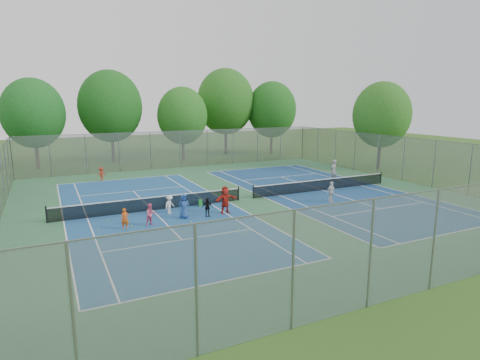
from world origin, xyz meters
The scene contains 38 objects.
ground centered at (0.00, 0.00, 0.00)m, with size 120.00×120.00×0.00m, color #2F561A.
court_pad centered at (0.00, 0.00, 0.01)m, with size 32.00×32.00×0.01m, color #30663F.
court_left centered at (-7.00, 0.00, 0.02)m, with size 10.97×23.77×0.01m, color navy.
court_right centered at (7.00, 0.00, 0.02)m, with size 10.97×23.77×0.01m, color navy.
net_left centered at (-7.00, 0.00, 0.46)m, with size 12.87×0.10×0.91m, color black.
net_right centered at (7.00, 0.00, 0.46)m, with size 12.87×0.10×0.91m, color black.
fence_north centered at (0.00, 16.00, 2.00)m, with size 32.00×0.10×4.00m, color gray.
fence_south centered at (0.00, -16.00, 2.00)m, with size 32.00×0.10×4.00m, color gray.
fence_east centered at (16.00, 0.00, 2.00)m, with size 32.00×0.10×4.00m, color gray.
tree_nw centered at (-14.00, 22.00, 5.89)m, with size 6.40×6.40×9.58m.
tree_nl centered at (-6.00, 23.00, 6.54)m, with size 7.20×7.20×10.69m.
tree_nc centered at (2.00, 21.00, 5.39)m, with size 6.00×6.00×8.85m.
tree_nr centered at (9.00, 24.00, 7.04)m, with size 7.60×7.60×11.42m.
tree_ne centered at (15.00, 22.00, 5.97)m, with size 6.60×6.60×9.77m.
tree_side_e centered at (19.00, 6.00, 5.74)m, with size 6.00×6.00×9.20m.
ball_crate centered at (-5.85, 0.63, 0.13)m, with size 0.30×0.30×0.26m, color #1843B5.
ball_hopper centered at (-3.75, -0.38, 0.23)m, with size 0.24×0.24×0.47m, color green.
student_a centered at (-9.34, -3.18, 0.61)m, with size 0.44×0.29×1.22m, color #E15615.
student_b centered at (-7.85, -3.15, 0.67)m, with size 0.65×0.50×1.33m, color #EA5B82.
student_c centered at (-6.16, -1.23, 0.62)m, with size 0.80×0.46×1.23m, color white.
student_d centered at (-4.21, -2.94, 0.60)m, with size 0.71×0.30×1.21m, color black.
student_e centered at (-5.64, -2.63, 0.78)m, with size 0.76×0.49×1.55m, color #264A8C.
student_f centered at (-2.87, -2.74, 0.90)m, with size 1.67×0.53×1.80m, color red.
child_far_baseline centered at (-8.72, 12.12, 0.62)m, with size 0.80×0.46×1.24m, color #AC2818.
instructor centered at (10.07, 2.45, 1.01)m, with size 0.73×0.48×2.01m, color gray.
teen_court_b centered at (5.15, -3.43, 0.77)m, with size 0.90×0.37×1.53m, color silver.
tennis_ball_0 centered at (-3.45, -6.94, 0.03)m, with size 0.07×0.07×0.07m, color #AEC52D.
tennis_ball_1 centered at (-8.96, -2.29, 0.03)m, with size 0.07×0.07×0.07m, color #ADC62E.
tennis_ball_2 centered at (-10.78, -2.83, 0.03)m, with size 0.07×0.07×0.07m, color #D6EC37.
tennis_ball_3 centered at (-8.92, -2.91, 0.03)m, with size 0.07×0.07×0.07m, color #F0F238.
tennis_ball_4 centered at (-7.61, -1.90, 0.03)m, with size 0.07×0.07×0.07m, color #C6DA32.
tennis_ball_5 centered at (-7.17, -5.99, 0.03)m, with size 0.07×0.07×0.07m, color gold.
tennis_ball_6 centered at (-5.56, -3.69, 0.03)m, with size 0.07×0.07×0.07m, color #E0EF37.
tennis_ball_7 centered at (-3.57, -6.05, 0.03)m, with size 0.07×0.07×0.07m, color #D7F238.
tennis_ball_8 centered at (-3.78, -6.85, 0.03)m, with size 0.07×0.07×0.07m, color #B1C92E.
tennis_ball_9 centered at (-3.32, -5.28, 0.03)m, with size 0.07×0.07×0.07m, color #DCF338.
tennis_ball_10 centered at (-9.99, -1.12, 0.03)m, with size 0.07×0.07×0.07m, color #C6EC37.
tennis_ball_11 centered at (-5.13, -5.36, 0.03)m, with size 0.07×0.07×0.07m, color #B8CC2F.
Camera 1 is at (-13.03, -25.85, 7.28)m, focal length 30.00 mm.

